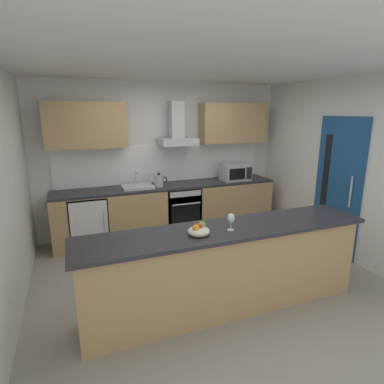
% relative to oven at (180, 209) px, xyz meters
% --- Properties ---
extents(ground, '(5.31, 4.73, 0.02)m').
position_rel_oven_xyz_m(ground, '(-0.19, -1.52, -0.47)').
color(ground, gray).
extents(ceiling, '(5.31, 4.73, 0.02)m').
position_rel_oven_xyz_m(ceiling, '(-0.19, -1.52, 2.15)').
color(ceiling, white).
extents(wall_back, '(5.31, 0.12, 2.60)m').
position_rel_oven_xyz_m(wall_back, '(-0.19, 0.41, 0.84)').
color(wall_back, silver).
rests_on(wall_back, ground).
extents(wall_left, '(0.12, 4.73, 2.60)m').
position_rel_oven_xyz_m(wall_left, '(-2.40, -1.52, 0.84)').
color(wall_left, silver).
rests_on(wall_left, ground).
extents(wall_right, '(0.12, 4.73, 2.60)m').
position_rel_oven_xyz_m(wall_right, '(2.02, -1.52, 0.84)').
color(wall_right, silver).
rests_on(wall_right, ground).
extents(backsplash_tile, '(3.66, 0.02, 0.66)m').
position_rel_oven_xyz_m(backsplash_tile, '(-0.19, 0.33, 0.77)').
color(backsplash_tile, white).
extents(counter_back, '(3.79, 0.60, 0.90)m').
position_rel_oven_xyz_m(counter_back, '(-0.19, 0.03, -0.01)').
color(counter_back, tan).
rests_on(counter_back, ground).
extents(counter_island, '(3.15, 0.64, 0.94)m').
position_rel_oven_xyz_m(counter_island, '(-0.26, -2.26, 0.02)').
color(counter_island, tan).
rests_on(counter_island, ground).
extents(upper_cabinets, '(3.74, 0.32, 0.70)m').
position_rel_oven_xyz_m(upper_cabinets, '(-0.19, 0.18, 1.45)').
color(upper_cabinets, tan).
extents(side_door, '(0.08, 0.85, 2.05)m').
position_rel_oven_xyz_m(side_door, '(1.95, -1.53, 0.57)').
color(side_door, navy).
rests_on(side_door, ground).
extents(oven, '(0.60, 0.62, 0.80)m').
position_rel_oven_xyz_m(oven, '(0.00, 0.00, 0.00)').
color(oven, slate).
rests_on(oven, ground).
extents(refrigerator, '(0.58, 0.60, 0.85)m').
position_rel_oven_xyz_m(refrigerator, '(-1.54, -0.00, -0.03)').
color(refrigerator, white).
rests_on(refrigerator, ground).
extents(microwave, '(0.50, 0.38, 0.30)m').
position_rel_oven_xyz_m(microwave, '(1.05, -0.03, 0.59)').
color(microwave, '#B7BABC').
rests_on(microwave, counter_back).
extents(sink, '(0.50, 0.40, 0.26)m').
position_rel_oven_xyz_m(sink, '(-0.73, 0.01, 0.47)').
color(sink, silver).
rests_on(sink, counter_back).
extents(kettle, '(0.29, 0.15, 0.24)m').
position_rel_oven_xyz_m(kettle, '(-0.38, -0.03, 0.55)').
color(kettle, '#B7BABC').
rests_on(kettle, counter_back).
extents(range_hood, '(0.62, 0.45, 0.72)m').
position_rel_oven_xyz_m(range_hood, '(0.00, 0.13, 1.33)').
color(range_hood, '#B7BABC').
extents(wine_glass, '(0.08, 0.08, 0.18)m').
position_rel_oven_xyz_m(wine_glass, '(-0.26, -2.33, 0.61)').
color(wine_glass, silver).
rests_on(wine_glass, counter_island).
extents(fruit_bowl, '(0.22, 0.22, 0.13)m').
position_rel_oven_xyz_m(fruit_bowl, '(-0.60, -2.33, 0.53)').
color(fruit_bowl, beige).
rests_on(fruit_bowl, counter_island).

